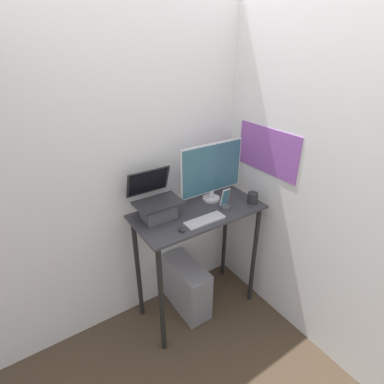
% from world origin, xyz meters
% --- Properties ---
extents(ground_plane, '(12.00, 12.00, 0.00)m').
position_xyz_m(ground_plane, '(0.00, 0.00, 0.00)').
color(ground_plane, '#473828').
extents(wall_back, '(6.00, 0.05, 2.60)m').
position_xyz_m(wall_back, '(0.00, 0.60, 1.30)').
color(wall_back, silver).
rests_on(wall_back, ground_plane).
extents(wall_side_right, '(0.06, 6.00, 2.60)m').
position_xyz_m(wall_side_right, '(0.60, 0.00, 1.30)').
color(wall_side_right, silver).
rests_on(wall_side_right, ground_plane).
extents(desk, '(1.04, 0.51, 1.04)m').
position_xyz_m(desk, '(0.00, 0.26, 0.84)').
color(desk, '#333338').
rests_on(desk, ground_plane).
extents(laptop, '(0.34, 0.30, 0.35)m').
position_xyz_m(laptop, '(-0.31, 0.34, 1.14)').
color(laptop, '#4C4C51').
rests_on(laptop, desk).
extents(monitor, '(0.58, 0.14, 0.49)m').
position_xyz_m(monitor, '(0.19, 0.35, 1.29)').
color(monitor, silver).
rests_on(monitor, desk).
extents(keyboard, '(0.31, 0.11, 0.02)m').
position_xyz_m(keyboard, '(-0.05, 0.10, 1.05)').
color(keyboard, silver).
rests_on(keyboard, desk).
extents(mouse, '(0.04, 0.06, 0.03)m').
position_xyz_m(mouse, '(-0.26, 0.08, 1.05)').
color(mouse, '#262626').
rests_on(mouse, desk).
extents(cell_phone, '(0.07, 0.07, 0.17)m').
position_xyz_m(cell_phone, '(0.20, 0.17, 1.09)').
color(cell_phone, '#4C4C51').
rests_on(cell_phone, desk).
extents(computer_tower, '(0.22, 0.50, 0.49)m').
position_xyz_m(computer_tower, '(-0.08, 0.31, 0.24)').
color(computer_tower, gray).
rests_on(computer_tower, ground_plane).
extents(mug, '(0.08, 0.08, 0.09)m').
position_xyz_m(mug, '(0.45, 0.12, 1.08)').
color(mug, '#262628').
rests_on(mug, desk).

